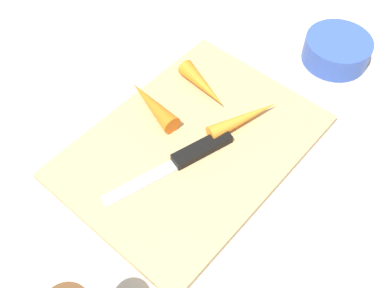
# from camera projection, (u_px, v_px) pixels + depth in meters

# --- Properties ---
(ground_plane) EXTENTS (1.40, 1.40, 0.00)m
(ground_plane) POSITION_uv_depth(u_px,v_px,m) (192.00, 149.00, 0.66)
(ground_plane) COLOR #ADA8A0
(cutting_board) EXTENTS (0.36, 0.26, 0.01)m
(cutting_board) POSITION_uv_depth(u_px,v_px,m) (192.00, 146.00, 0.66)
(cutting_board) COLOR tan
(cutting_board) RESTS_ON ground_plane
(knife) EXTENTS (0.20, 0.08, 0.01)m
(knife) POSITION_uv_depth(u_px,v_px,m) (195.00, 152.00, 0.64)
(knife) COLOR #B7B7BC
(knife) RESTS_ON cutting_board
(carrot_longest) EXTENTS (0.12, 0.06, 0.02)m
(carrot_longest) POSITION_uv_depth(u_px,v_px,m) (244.00, 118.00, 0.66)
(carrot_longest) COLOR orange
(carrot_longest) RESTS_ON cutting_board
(carrot_medium) EXTENTS (0.05, 0.11, 0.03)m
(carrot_medium) POSITION_uv_depth(u_px,v_px,m) (152.00, 104.00, 0.68)
(carrot_medium) COLOR orange
(carrot_medium) RESTS_ON cutting_board
(carrot_shortest) EXTENTS (0.05, 0.10, 0.03)m
(carrot_shortest) POSITION_uv_depth(u_px,v_px,m) (203.00, 85.00, 0.70)
(carrot_shortest) COLOR orange
(carrot_shortest) RESTS_ON cutting_board
(small_bowl) EXTENTS (0.11, 0.11, 0.04)m
(small_bowl) POSITION_uv_depth(u_px,v_px,m) (337.00, 50.00, 0.75)
(small_bowl) COLOR #3351B2
(small_bowl) RESTS_ON ground_plane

